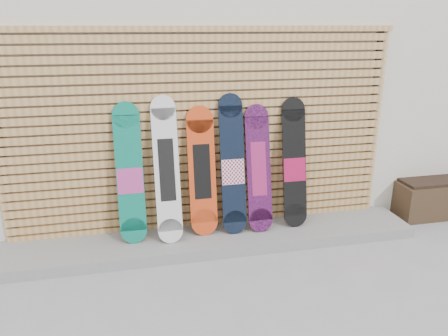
# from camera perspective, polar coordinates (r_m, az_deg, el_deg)

# --- Properties ---
(ground) EXTENTS (80.00, 80.00, 0.00)m
(ground) POSITION_cam_1_polar(r_m,az_deg,el_deg) (4.34, 1.63, -13.88)
(ground) COLOR gray
(ground) RESTS_ON ground
(building) EXTENTS (12.00, 5.00, 3.60)m
(building) POSITION_cam_1_polar(r_m,az_deg,el_deg) (7.21, -1.20, 14.26)
(building) COLOR beige
(building) RESTS_ON ground
(concrete_step) EXTENTS (4.60, 0.70, 0.12)m
(concrete_step) POSITION_cam_1_polar(r_m,az_deg,el_deg) (4.86, -2.07, -9.30)
(concrete_step) COLOR slate
(concrete_step) RESTS_ON ground
(slat_wall) EXTENTS (4.26, 0.08, 2.29)m
(slat_wall) POSITION_cam_1_polar(r_m,az_deg,el_deg) (4.72, -2.87, 4.79)
(slat_wall) COLOR #B08149
(slat_wall) RESTS_ON ground
(planter_box) EXTENTS (1.06, 0.44, 0.48)m
(planter_box) POSITION_cam_1_polar(r_m,az_deg,el_deg) (6.12, 26.04, -3.47)
(planter_box) COLOR #322416
(planter_box) RESTS_ON ground
(snowboard_0) EXTENTS (0.28, 0.31, 1.45)m
(snowboard_0) POSITION_cam_1_polar(r_m,az_deg,el_deg) (4.59, -12.20, -0.87)
(snowboard_0) COLOR #0B6C57
(snowboard_0) RESTS_ON concrete_step
(snowboard_1) EXTENTS (0.26, 0.38, 1.51)m
(snowboard_1) POSITION_cam_1_polar(r_m,az_deg,el_deg) (4.56, -7.49, -0.26)
(snowboard_1) COLOR silver
(snowboard_1) RESTS_ON concrete_step
(snowboard_2) EXTENTS (0.29, 0.29, 1.38)m
(snowboard_2) POSITION_cam_1_polar(r_m,az_deg,el_deg) (4.67, -2.89, -0.48)
(snowboard_2) COLOR #C53C15
(snowboard_2) RESTS_ON concrete_step
(snowboard_3) EXTENTS (0.26, 0.32, 1.50)m
(snowboard_3) POSITION_cam_1_polar(r_m,az_deg,el_deg) (4.69, 1.14, 0.29)
(snowboard_3) COLOR black
(snowboard_3) RESTS_ON concrete_step
(snowboard_4) EXTENTS (0.27, 0.34, 1.37)m
(snowboard_4) POSITION_cam_1_polar(r_m,az_deg,el_deg) (4.78, 4.54, -0.11)
(snowboard_4) COLOR black
(snowboard_4) RESTS_ON concrete_step
(snowboard_5) EXTENTS (0.27, 0.30, 1.43)m
(snowboard_5) POSITION_cam_1_polar(r_m,az_deg,el_deg) (4.92, 9.17, 0.51)
(snowboard_5) COLOR black
(snowboard_5) RESTS_ON concrete_step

